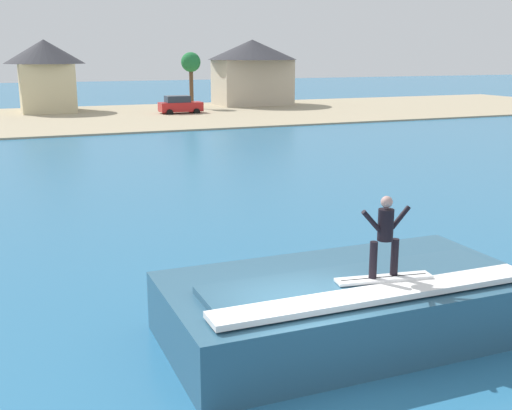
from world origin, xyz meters
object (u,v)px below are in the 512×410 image
object	(u,v)px
surfboard	(384,278)
house_small_cottage	(45,71)
wave_crest	(346,305)
surfer	(385,232)
tree_tall_bare	(191,64)
car_far_shore	(180,105)
house_gabled_white	(252,67)

from	to	relation	value
surfboard	house_small_cottage	distance (m)	58.18
wave_crest	surfboard	xyz separation A→B (m)	(0.42, -0.74, 0.81)
surfer	tree_tall_bare	size ratio (longest dim) A/B	0.28
tree_tall_bare	wave_crest	bearing A→B (deg)	-103.11
surfboard	car_far_shore	xyz separation A→B (m)	(9.75, 51.07, -0.56)
wave_crest	surfer	bearing A→B (deg)	-58.41
wave_crest	house_gabled_white	world-z (taller)	house_gabled_white
house_gabled_white	car_far_shore	bearing A→B (deg)	-145.88
wave_crest	house_small_cottage	size ratio (longest dim) A/B	0.97
tree_tall_bare	surfer	bearing A→B (deg)	-102.53
surfer	surfboard	bearing A→B (deg)	-97.35
house_gabled_white	house_small_cottage	distance (m)	22.57
wave_crest	surfer	distance (m)	1.97
surfboard	house_gabled_white	size ratio (longest dim) A/B	0.20
car_far_shore	house_gabled_white	xyz separation A→B (m)	(10.61, 7.19, 3.49)
surfer	car_far_shore	world-z (taller)	surfer
surfboard	car_far_shore	world-z (taller)	car_far_shore
house_small_cottage	tree_tall_bare	world-z (taller)	house_small_cottage
house_small_cottage	wave_crest	bearing A→B (deg)	-88.21
surfboard	car_far_shore	bearing A→B (deg)	79.19
house_gabled_white	tree_tall_bare	xyz separation A→B (m)	(-7.86, -2.01, 0.35)
surfboard	tree_tall_bare	distance (m)	57.72
wave_crest	house_gabled_white	bearing A→B (deg)	70.14
surfboard	surfer	size ratio (longest dim) A/B	1.23
surfer	car_far_shore	xyz separation A→B (m)	(9.74, 51.03, -1.54)
house_small_cottage	surfer	bearing A→B (deg)	-87.81
surfboard	house_small_cottage	bearing A→B (deg)	92.18
surfer	car_far_shore	size ratio (longest dim) A/B	0.40
house_gabled_white	house_small_cottage	bearing A→B (deg)	-179.53
house_small_cottage	car_far_shore	bearing A→B (deg)	-30.35
surfboard	surfer	xyz separation A→B (m)	(0.01, 0.04, 0.97)
surfboard	tree_tall_bare	size ratio (longest dim) A/B	0.34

